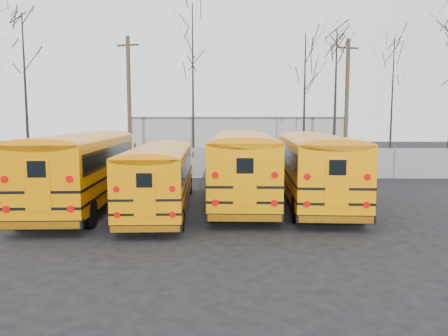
{
  "coord_description": "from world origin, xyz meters",
  "views": [
    {
      "loc": [
        1.39,
        -16.72,
        3.89
      ],
      "look_at": [
        0.97,
        3.69,
        1.6
      ],
      "focal_mm": 35.0,
      "sensor_mm": 36.0,
      "label": 1
    }
  ],
  "objects_px": {
    "utility_pole_left": "(129,102)",
    "utility_pole_right": "(347,102)",
    "bus_a": "(84,164)",
    "bus_b": "(160,172)",
    "bus_c": "(243,161)",
    "bus_d": "(315,163)"
  },
  "relations": [
    {
      "from": "utility_pole_left",
      "to": "utility_pole_right",
      "type": "bearing_deg",
      "value": 17.82
    },
    {
      "from": "utility_pole_right",
      "to": "bus_a",
      "type": "bearing_deg",
      "value": -152.21
    },
    {
      "from": "bus_b",
      "to": "utility_pole_right",
      "type": "height_order",
      "value": "utility_pole_right"
    },
    {
      "from": "bus_a",
      "to": "utility_pole_left",
      "type": "relative_size",
      "value": 1.18
    },
    {
      "from": "bus_b",
      "to": "utility_pole_left",
      "type": "relative_size",
      "value": 1.01
    },
    {
      "from": "bus_c",
      "to": "utility_pole_right",
      "type": "bearing_deg",
      "value": 61.0
    },
    {
      "from": "bus_a",
      "to": "utility_pole_right",
      "type": "distance_m",
      "value": 22.9
    },
    {
      "from": "bus_d",
      "to": "utility_pole_right",
      "type": "distance_m",
      "value": 16.68
    },
    {
      "from": "bus_b",
      "to": "bus_c",
      "type": "distance_m",
      "value": 4.09
    },
    {
      "from": "utility_pole_right",
      "to": "bus_d",
      "type": "bearing_deg",
      "value": -127.69
    },
    {
      "from": "utility_pole_right",
      "to": "bus_b",
      "type": "bearing_deg",
      "value": -143.67
    },
    {
      "from": "bus_b",
      "to": "bus_d",
      "type": "distance_m",
      "value": 7.04
    },
    {
      "from": "bus_a",
      "to": "bus_c",
      "type": "relative_size",
      "value": 1.01
    },
    {
      "from": "bus_a",
      "to": "bus_b",
      "type": "relative_size",
      "value": 1.17
    },
    {
      "from": "bus_a",
      "to": "bus_c",
      "type": "xyz_separation_m",
      "value": [
        7.01,
        1.2,
        -0.0
      ]
    },
    {
      "from": "bus_c",
      "to": "bus_b",
      "type": "bearing_deg",
      "value": -148.96
    },
    {
      "from": "bus_b",
      "to": "bus_d",
      "type": "bearing_deg",
      "value": 11.77
    },
    {
      "from": "bus_c",
      "to": "bus_d",
      "type": "relative_size",
      "value": 1.01
    },
    {
      "from": "bus_a",
      "to": "bus_c",
      "type": "height_order",
      "value": "bus_a"
    },
    {
      "from": "bus_c",
      "to": "utility_pole_right",
      "type": "distance_m",
      "value": 17.8
    },
    {
      "from": "bus_a",
      "to": "bus_d",
      "type": "relative_size",
      "value": 1.02
    },
    {
      "from": "utility_pole_left",
      "to": "bus_d",
      "type": "bearing_deg",
      "value": -36.66
    }
  ]
}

